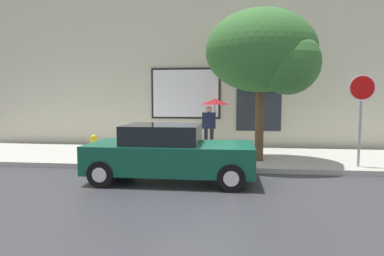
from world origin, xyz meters
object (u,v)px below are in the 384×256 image
object	(u,v)px
parked_car	(169,153)
fire_hydrant	(94,146)
stop_sign	(361,102)
street_tree	(266,54)
pedestrian_with_umbrella	(213,109)

from	to	relation	value
parked_car	fire_hydrant	xyz separation A→B (m)	(-3.02, 2.28, -0.19)
parked_car	stop_sign	world-z (taller)	stop_sign
street_tree	pedestrian_with_umbrella	bearing A→B (deg)	132.97
fire_hydrant	stop_sign	size ratio (longest dim) A/B	0.29
parked_car	fire_hydrant	distance (m)	3.79
street_tree	fire_hydrant	bearing A→B (deg)	178.83
parked_car	fire_hydrant	size ratio (longest dim) A/B	5.48
street_tree	stop_sign	distance (m)	3.05
parked_car	pedestrian_with_umbrella	size ratio (longest dim) A/B	2.12
parked_car	fire_hydrant	bearing A→B (deg)	142.95
fire_hydrant	stop_sign	distance (m)	8.41
stop_sign	street_tree	bearing A→B (deg)	168.74
parked_car	pedestrian_with_umbrella	distance (m)	4.22
pedestrian_with_umbrella	stop_sign	xyz separation A→B (m)	(4.33, -2.35, 0.28)
pedestrian_with_umbrella	stop_sign	size ratio (longest dim) A/B	0.74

